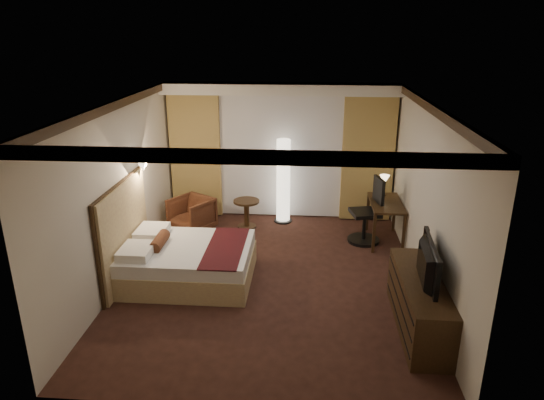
# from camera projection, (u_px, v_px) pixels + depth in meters

# --- Properties ---
(floor) EXTENTS (4.50, 5.50, 0.01)m
(floor) POSITION_uv_depth(u_px,v_px,m) (270.00, 278.00, 7.52)
(floor) COLOR black
(floor) RESTS_ON ground
(ceiling) EXTENTS (4.50, 5.50, 0.01)m
(ceiling) POSITION_uv_depth(u_px,v_px,m) (270.00, 103.00, 6.62)
(ceiling) COLOR white
(ceiling) RESTS_ON back_wall
(back_wall) EXTENTS (4.50, 0.02, 2.70)m
(back_wall) POSITION_uv_depth(u_px,v_px,m) (281.00, 151.00, 9.65)
(back_wall) COLOR beige
(back_wall) RESTS_ON floor
(left_wall) EXTENTS (0.02, 5.50, 2.70)m
(left_wall) POSITION_uv_depth(u_px,v_px,m) (120.00, 192.00, 7.23)
(left_wall) COLOR beige
(left_wall) RESTS_ON floor
(right_wall) EXTENTS (0.02, 5.50, 2.70)m
(right_wall) POSITION_uv_depth(u_px,v_px,m) (427.00, 200.00, 6.91)
(right_wall) COLOR beige
(right_wall) RESTS_ON floor
(crown_molding) EXTENTS (4.50, 5.50, 0.12)m
(crown_molding) POSITION_uv_depth(u_px,v_px,m) (270.00, 107.00, 6.64)
(crown_molding) COLOR black
(crown_molding) RESTS_ON ceiling
(soffit) EXTENTS (4.50, 0.50, 0.20)m
(soffit) POSITION_uv_depth(u_px,v_px,m) (281.00, 89.00, 9.00)
(soffit) COLOR white
(soffit) RESTS_ON ceiling
(curtain_sheer) EXTENTS (2.48, 0.04, 2.45)m
(curtain_sheer) POSITION_uv_depth(u_px,v_px,m) (281.00, 157.00, 9.61)
(curtain_sheer) COLOR silver
(curtain_sheer) RESTS_ON back_wall
(curtain_left_drape) EXTENTS (1.00, 0.14, 2.45)m
(curtain_left_drape) POSITION_uv_depth(u_px,v_px,m) (196.00, 156.00, 9.68)
(curtain_left_drape) COLOR tan
(curtain_left_drape) RESTS_ON back_wall
(curtain_right_drape) EXTENTS (1.00, 0.14, 2.45)m
(curtain_right_drape) POSITION_uv_depth(u_px,v_px,m) (368.00, 160.00, 9.43)
(curtain_right_drape) COLOR tan
(curtain_right_drape) RESTS_ON back_wall
(wall_sconce) EXTENTS (0.24, 0.24, 0.24)m
(wall_sconce) POSITION_uv_depth(u_px,v_px,m) (143.00, 164.00, 7.72)
(wall_sconce) COLOR white
(wall_sconce) RESTS_ON left_wall
(bed) EXTENTS (1.91, 1.49, 0.56)m
(bed) POSITION_uv_depth(u_px,v_px,m) (189.00, 263.00, 7.41)
(bed) COLOR white
(bed) RESTS_ON floor
(headboard) EXTENTS (0.12, 1.79, 1.50)m
(headboard) POSITION_uv_depth(u_px,v_px,m) (124.00, 233.00, 7.32)
(headboard) COLOR tan
(headboard) RESTS_ON floor
(armchair) EXTENTS (0.94, 0.92, 0.71)m
(armchair) POSITION_uv_depth(u_px,v_px,m) (192.00, 213.00, 9.20)
(armchair) COLOR #482315
(armchair) RESTS_ON floor
(side_table) EXTENTS (0.50, 0.50, 0.55)m
(side_table) POSITION_uv_depth(u_px,v_px,m) (247.00, 214.00, 9.37)
(side_table) COLOR black
(side_table) RESTS_ON floor
(floor_lamp) EXTENTS (0.36, 0.36, 1.69)m
(floor_lamp) POSITION_uv_depth(u_px,v_px,m) (283.00, 181.00, 9.46)
(floor_lamp) COLOR white
(floor_lamp) RESTS_ON floor
(desk) EXTENTS (0.55, 1.10, 0.75)m
(desk) POSITION_uv_depth(u_px,v_px,m) (385.00, 222.00, 8.72)
(desk) COLOR black
(desk) RESTS_ON floor
(desk_lamp) EXTENTS (0.18, 0.18, 0.34)m
(desk_lamp) POSITION_uv_depth(u_px,v_px,m) (384.00, 186.00, 8.92)
(desk_lamp) COLOR #FFD899
(desk_lamp) RESTS_ON desk
(office_chair) EXTENTS (0.69, 0.69, 1.20)m
(office_chair) POSITION_uv_depth(u_px,v_px,m) (365.00, 210.00, 8.63)
(office_chair) COLOR black
(office_chair) RESTS_ON floor
(dresser) EXTENTS (0.50, 1.81, 0.71)m
(dresser) POSITION_uv_depth(u_px,v_px,m) (419.00, 304.00, 6.17)
(dresser) COLOR black
(dresser) RESTS_ON floor
(television) EXTENTS (0.69, 1.11, 0.14)m
(television) POSITION_uv_depth(u_px,v_px,m) (422.00, 257.00, 5.95)
(television) COLOR black
(television) RESTS_ON dresser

